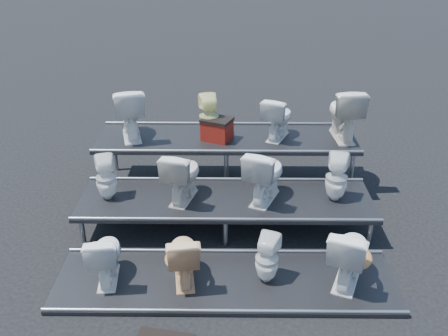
{
  "coord_description": "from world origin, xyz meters",
  "views": [
    {
      "loc": [
        0.04,
        -6.2,
        4.11
      ],
      "look_at": [
        -0.03,
        0.1,
        0.9
      ],
      "focal_mm": 40.0,
      "sensor_mm": 36.0,
      "label": 1
    }
  ],
  "objects_px": {
    "toilet_4": "(106,178)",
    "red_crate": "(217,130)",
    "toilet_11": "(344,113)",
    "toilet_3": "(349,254)",
    "toilet_8": "(129,112)",
    "toilet_10": "(278,117)",
    "toilet_9": "(209,117)",
    "toilet_6": "(265,174)",
    "toilet_1": "(183,256)",
    "toilet_7": "(337,178)",
    "toilet_2": "(267,259)",
    "toilet_5": "(182,175)",
    "toilet_0": "(105,256)"
  },
  "relations": [
    {
      "from": "toilet_4",
      "to": "toilet_10",
      "type": "bearing_deg",
      "value": -167.64
    },
    {
      "from": "toilet_7",
      "to": "toilet_10",
      "type": "distance_m",
      "value": 1.55
    },
    {
      "from": "toilet_3",
      "to": "toilet_7",
      "type": "xyz_separation_m",
      "value": [
        0.06,
        1.3,
        0.34
      ]
    },
    {
      "from": "toilet_0",
      "to": "toilet_11",
      "type": "distance_m",
      "value": 4.32
    },
    {
      "from": "toilet_0",
      "to": "toilet_6",
      "type": "relative_size",
      "value": 0.88
    },
    {
      "from": "toilet_8",
      "to": "toilet_10",
      "type": "distance_m",
      "value": 2.39
    },
    {
      "from": "toilet_5",
      "to": "red_crate",
      "type": "height_order",
      "value": "toilet_5"
    },
    {
      "from": "toilet_4",
      "to": "toilet_10",
      "type": "xyz_separation_m",
      "value": [
        2.52,
        1.3,
        0.42
      ]
    },
    {
      "from": "toilet_1",
      "to": "toilet_8",
      "type": "xyz_separation_m",
      "value": [
        -1.05,
        2.6,
        0.87
      ]
    },
    {
      "from": "toilet_3",
      "to": "toilet_8",
      "type": "relative_size",
      "value": 0.95
    },
    {
      "from": "toilet_2",
      "to": "toilet_4",
      "type": "bearing_deg",
      "value": -8.72
    },
    {
      "from": "toilet_5",
      "to": "toilet_7",
      "type": "height_order",
      "value": "toilet_5"
    },
    {
      "from": "toilet_10",
      "to": "red_crate",
      "type": "bearing_deg",
      "value": 30.37
    },
    {
      "from": "toilet_6",
      "to": "toilet_9",
      "type": "relative_size",
      "value": 1.12
    },
    {
      "from": "toilet_11",
      "to": "toilet_9",
      "type": "bearing_deg",
      "value": -3.99
    },
    {
      "from": "toilet_3",
      "to": "toilet_9",
      "type": "xyz_separation_m",
      "value": [
        -1.78,
        2.6,
        0.75
      ]
    },
    {
      "from": "toilet_1",
      "to": "toilet_7",
      "type": "distance_m",
      "value": 2.48
    },
    {
      "from": "toilet_7",
      "to": "toilet_8",
      "type": "distance_m",
      "value": 3.41
    },
    {
      "from": "toilet_3",
      "to": "toilet_10",
      "type": "bearing_deg",
      "value": -52.85
    },
    {
      "from": "toilet_9",
      "to": "toilet_10",
      "type": "height_order",
      "value": "toilet_9"
    },
    {
      "from": "toilet_1",
      "to": "toilet_7",
      "type": "height_order",
      "value": "toilet_7"
    },
    {
      "from": "toilet_3",
      "to": "red_crate",
      "type": "bearing_deg",
      "value": -33.96
    },
    {
      "from": "toilet_6",
      "to": "toilet_2",
      "type": "bearing_deg",
      "value": 111.91
    },
    {
      "from": "toilet_3",
      "to": "toilet_0",
      "type": "bearing_deg",
      "value": 22.65
    },
    {
      "from": "toilet_8",
      "to": "toilet_9",
      "type": "distance_m",
      "value": 1.28
    },
    {
      "from": "toilet_0",
      "to": "toilet_5",
      "type": "distance_m",
      "value": 1.61
    },
    {
      "from": "toilet_10",
      "to": "toilet_9",
      "type": "bearing_deg",
      "value": 24.75
    },
    {
      "from": "toilet_2",
      "to": "toilet_11",
      "type": "bearing_deg",
      "value": -95.92
    },
    {
      "from": "toilet_11",
      "to": "toilet_3",
      "type": "bearing_deg",
      "value": 77.76
    },
    {
      "from": "toilet_10",
      "to": "toilet_6",
      "type": "bearing_deg",
      "value": 102.73
    },
    {
      "from": "toilet_5",
      "to": "toilet_6",
      "type": "distance_m",
      "value": 1.16
    },
    {
      "from": "toilet_6",
      "to": "toilet_9",
      "type": "xyz_separation_m",
      "value": [
        -0.83,
        1.3,
        0.36
      ]
    },
    {
      "from": "toilet_1",
      "to": "red_crate",
      "type": "xyz_separation_m",
      "value": [
        0.36,
        2.5,
        0.6
      ]
    },
    {
      "from": "toilet_6",
      "to": "toilet_9",
      "type": "distance_m",
      "value": 1.58
    },
    {
      "from": "toilet_3",
      "to": "toilet_11",
      "type": "xyz_separation_m",
      "value": [
        0.38,
        2.6,
        0.83
      ]
    },
    {
      "from": "toilet_2",
      "to": "toilet_11",
      "type": "relative_size",
      "value": 0.74
    },
    {
      "from": "toilet_7",
      "to": "toilet_9",
      "type": "relative_size",
      "value": 0.97
    },
    {
      "from": "toilet_5",
      "to": "toilet_8",
      "type": "xyz_separation_m",
      "value": [
        -0.95,
        1.3,
        0.44
      ]
    },
    {
      "from": "toilet_8",
      "to": "red_crate",
      "type": "relative_size",
      "value": 1.96
    },
    {
      "from": "toilet_9",
      "to": "red_crate",
      "type": "relative_size",
      "value": 1.64
    },
    {
      "from": "toilet_2",
      "to": "toilet_9",
      "type": "distance_m",
      "value": 2.84
    },
    {
      "from": "toilet_1",
      "to": "toilet_5",
      "type": "height_order",
      "value": "toilet_5"
    },
    {
      "from": "red_crate",
      "to": "toilet_3",
      "type": "bearing_deg",
      "value": -33.19
    },
    {
      "from": "toilet_5",
      "to": "toilet_8",
      "type": "bearing_deg",
      "value": -38.05
    },
    {
      "from": "toilet_0",
      "to": "toilet_7",
      "type": "xyz_separation_m",
      "value": [
        3.02,
        1.3,
        0.4
      ]
    },
    {
      "from": "toilet_4",
      "to": "red_crate",
      "type": "relative_size",
      "value": 1.5
    },
    {
      "from": "toilet_0",
      "to": "toilet_1",
      "type": "relative_size",
      "value": 0.99
    },
    {
      "from": "toilet_1",
      "to": "toilet_7",
      "type": "bearing_deg",
      "value": -155.47
    },
    {
      "from": "toilet_11",
      "to": "red_crate",
      "type": "relative_size",
      "value": 1.98
    },
    {
      "from": "toilet_1",
      "to": "toilet_4",
      "type": "bearing_deg",
      "value": -55.23
    }
  ]
}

